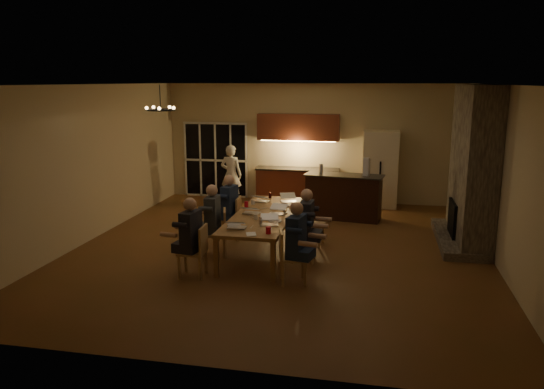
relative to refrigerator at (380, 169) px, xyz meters
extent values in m
plane|color=brown|center=(-1.90, -4.15, -1.00)|extent=(9.00, 9.00, 0.00)
cube|color=#BDB285|center=(-1.90, 0.37, 0.60)|extent=(8.00, 0.04, 3.20)
cube|color=#BDB285|center=(-5.92, -4.15, 0.60)|extent=(0.04, 9.00, 3.20)
cube|color=#BDB285|center=(2.12, -4.15, 0.60)|extent=(0.04, 9.00, 3.20)
cube|color=white|center=(-1.90, -4.15, 2.22)|extent=(8.00, 9.00, 0.04)
cube|color=black|center=(-4.60, 0.32, 0.05)|extent=(1.86, 0.08, 2.10)
cube|color=#746B5B|center=(1.80, -2.95, 0.60)|extent=(0.58, 2.50, 3.20)
cube|color=#EDE4C6|center=(0.00, 0.00, 0.00)|extent=(0.90, 0.68, 2.00)
cube|color=#A77F43|center=(-2.18, -4.30, -0.62)|extent=(1.10, 3.20, 0.75)
cube|color=black|center=(-0.84, -1.50, -0.46)|extent=(1.92, 0.93, 1.08)
imported|color=white|center=(-3.92, -0.51, -0.20)|extent=(0.62, 0.44, 1.61)
torus|color=black|center=(-3.98, -4.88, 1.75)|extent=(0.53, 0.53, 0.03)
cylinder|color=silver|center=(-2.24, -4.75, -0.20)|extent=(0.08, 0.08, 0.10)
cylinder|color=silver|center=(-2.05, -3.79, -0.20)|extent=(0.08, 0.08, 0.10)
cylinder|color=silver|center=(-2.58, -3.56, -0.20)|extent=(0.08, 0.08, 0.10)
cylinder|color=red|center=(-1.82, -5.62, -0.19)|extent=(0.09, 0.09, 0.12)
cylinder|color=red|center=(-2.65, -3.83, -0.19)|extent=(0.08, 0.08, 0.12)
cylinder|color=#B2B2B7|center=(-2.08, -5.06, -0.19)|extent=(0.06, 0.06, 0.12)
cylinder|color=#3F0F0C|center=(-2.36, -2.89, -0.19)|extent=(0.06, 0.06, 0.12)
cylinder|color=#B2B2B7|center=(-1.82, -4.04, -0.19)|extent=(0.07, 0.07, 0.12)
cylinder|color=silver|center=(-1.86, -4.82, -0.24)|extent=(0.24, 0.24, 0.02)
cylinder|color=silver|center=(-2.52, -5.25, -0.24)|extent=(0.24, 0.24, 0.02)
cylinder|color=silver|center=(-1.82, -3.53, -0.24)|extent=(0.23, 0.23, 0.02)
cube|color=white|center=(-2.09, -5.73, -0.24)|extent=(0.22, 0.27, 0.01)
cylinder|color=#99999E|center=(-1.40, -1.48, 0.20)|extent=(0.09, 0.09, 0.24)
cube|color=silver|center=(-0.32, -1.52, 0.29)|extent=(0.17, 0.17, 0.42)
camera|label=1|loc=(-0.05, -14.01, 2.27)|focal=35.00mm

